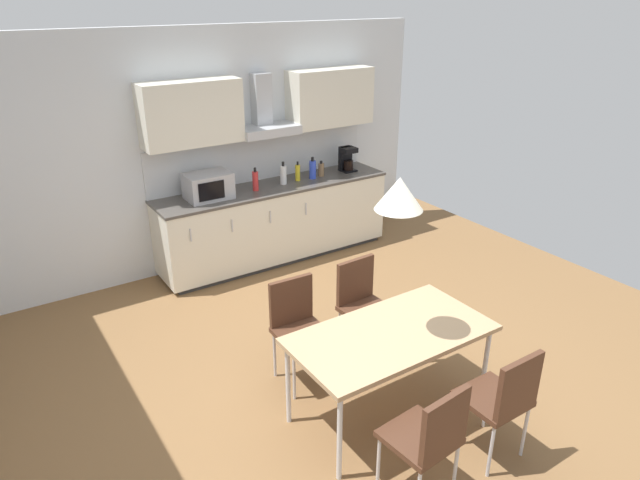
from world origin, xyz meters
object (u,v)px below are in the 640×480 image
bottle_blue (313,169)px  chair_near_left (430,434)px  microwave (208,186)px  dining_table (391,338)px  bottle_brown (321,169)px  coffee_maker (347,159)px  bottle_red (255,181)px  bottle_yellow (298,172)px  chair_far_right (362,299)px  chair_near_right (504,395)px  chair_far_left (297,321)px  pendant_lamp (399,194)px  bottle_white (283,175)px

bottle_blue → chair_near_left: (-1.51, -3.66, -0.49)m
microwave → dining_table: (0.14, -2.91, -0.37)m
bottle_brown → dining_table: bottle_brown is taller
coffee_maker → chair_near_left: (-2.04, -3.70, -0.52)m
bottle_blue → bottle_red: bearing=-178.3°
bottle_yellow → chair_near_left: (-1.32, -3.69, -0.47)m
bottle_red → chair_far_right: bearing=-92.2°
bottle_yellow → chair_near_right: 3.78m
coffee_maker → chair_far_left: size_ratio=0.34×
microwave → chair_far_right: 2.25m
dining_table → pendant_lamp: size_ratio=4.60×
chair_far_right → chair_near_left: bearing=-113.0°
bottle_yellow → bottle_white: (-0.21, -0.02, 0.01)m
bottle_blue → pendant_lamp: size_ratio=0.82×
bottle_red → dining_table: (-0.41, -2.87, -0.34)m
chair_near_right → pendant_lamp: 1.50m
microwave → chair_near_left: size_ratio=0.55×
dining_table → chair_far_left: 0.85m
bottle_white → dining_table: bearing=-105.2°
chair_far_right → pendant_lamp: 1.50m
coffee_maker → pendant_lamp: bearing=-120.3°
chair_far_right → chair_far_left: bearing=-180.0°
chair_near_right → chair_far_right: 1.54m
bottle_brown → chair_far_left: bottle_brown is taller
bottle_brown → bottle_red: bearing=-176.8°
bottle_yellow → pendant_lamp: pendant_lamp is taller
chair_far_left → chair_near_left: bearing=-89.9°
chair_near_right → pendant_lamp: pendant_lamp is taller
dining_table → chair_near_left: (-0.32, -0.77, -0.14)m
coffee_maker → dining_table: 3.42m
microwave → chair_near_right: microwave is taller
bottle_white → chair_near_right: bearing=-97.1°
coffee_maker → bottle_brown: size_ratio=1.60×
bottle_yellow → bottle_blue: size_ratio=0.88×
coffee_maker → bottle_red: size_ratio=1.14×
bottle_brown → chair_near_left: bearing=-114.1°
bottle_blue → chair_far_left: size_ratio=0.30×
bottle_yellow → chair_far_right: bearing=-107.2°
bottle_red → coffee_maker: bearing=2.8°
chair_near_right → chair_far_right: bearing=90.1°
chair_near_right → chair_near_left: 0.66m
pendant_lamp → chair_far_left: bearing=113.1°
bottle_white → chair_far_left: bottle_white is taller
chair_near_left → bottle_yellow: bearing=70.3°
coffee_maker → bottle_white: bearing=-177.9°
microwave → chair_near_right: size_ratio=0.55×
chair_far_right → pendant_lamp: size_ratio=2.72×
microwave → chair_near_left: (-0.19, -3.68, -0.51)m
bottle_red → dining_table: bearing=-98.1°
bottle_blue → pendant_lamp: bearing=-112.3°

